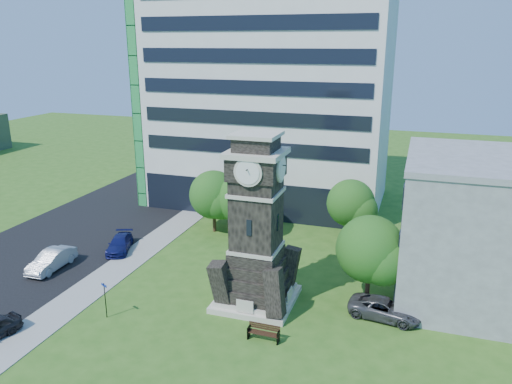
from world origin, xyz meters
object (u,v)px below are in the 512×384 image
(clock_tower, at_px, (256,233))
(street_sign, at_px, (105,296))
(car_street_mid, at_px, (52,260))
(car_east_lot, at_px, (385,309))
(car_street_north, at_px, (120,244))
(park_bench, at_px, (264,332))

(clock_tower, bearing_deg, street_sign, -149.47)
(car_street_mid, relative_size, car_east_lot, 0.97)
(clock_tower, xyz_separation_m, car_street_mid, (-17.59, -0.21, -4.50))
(car_street_mid, distance_m, street_sign, 10.07)
(car_street_north, relative_size, street_sign, 1.73)
(street_sign, bearing_deg, clock_tower, 55.47)
(car_street_mid, bearing_deg, car_street_north, 56.26)
(clock_tower, relative_size, car_east_lot, 2.51)
(clock_tower, bearing_deg, car_street_mid, -179.30)
(clock_tower, xyz_separation_m, street_sign, (-8.92, -5.26, -3.68))
(car_street_north, bearing_deg, clock_tower, -38.89)
(car_street_mid, relative_size, park_bench, 2.31)
(clock_tower, relative_size, car_street_north, 2.78)
(car_street_mid, height_order, street_sign, street_sign)
(clock_tower, height_order, park_bench, clock_tower)
(clock_tower, height_order, street_sign, clock_tower)
(car_street_mid, xyz_separation_m, car_street_north, (3.17, 5.01, -0.14))
(clock_tower, relative_size, car_street_mid, 2.59)
(clock_tower, distance_m, street_sign, 10.99)
(clock_tower, xyz_separation_m, car_east_lot, (8.93, 0.64, -4.60))
(car_street_north, height_order, park_bench, car_street_north)
(car_street_mid, height_order, car_east_lot, car_street_mid)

